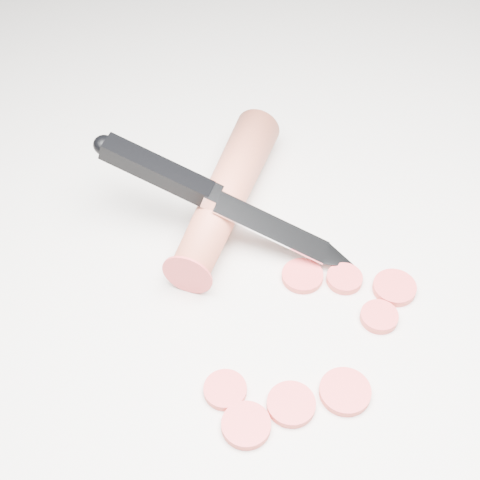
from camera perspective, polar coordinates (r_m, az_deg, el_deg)
ground at (r=0.54m, az=1.45°, el=-6.82°), size 2.40×2.40×0.00m
carrot at (r=0.60m, az=-1.16°, el=3.99°), size 0.18×0.15×0.04m
carrot_slice_0 at (r=0.50m, az=-1.27°, el=-12.66°), size 0.03×0.03×0.01m
carrot_slice_1 at (r=0.51m, az=8.95°, el=-12.66°), size 0.04×0.04×0.01m
carrot_slice_2 at (r=0.56m, az=5.35°, el=-3.07°), size 0.03×0.03×0.01m
carrot_slice_3 at (r=0.55m, az=11.79°, el=-6.43°), size 0.03×0.03×0.01m
carrot_slice_4 at (r=0.57m, az=8.90°, el=-3.29°), size 0.03×0.03×0.01m
carrot_slice_5 at (r=0.49m, az=0.53°, el=-15.53°), size 0.04×0.04×0.01m
carrot_slice_6 at (r=0.50m, az=4.39°, el=-13.80°), size 0.04×0.04×0.01m
carrot_slice_7 at (r=0.51m, az=9.01°, el=-12.88°), size 0.03×0.03×0.01m
carrot_slice_8 at (r=0.57m, az=13.04°, el=-3.98°), size 0.04×0.04×0.01m
kitchen_knife at (r=0.56m, az=-1.09°, el=3.35°), size 0.17×0.21×0.09m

